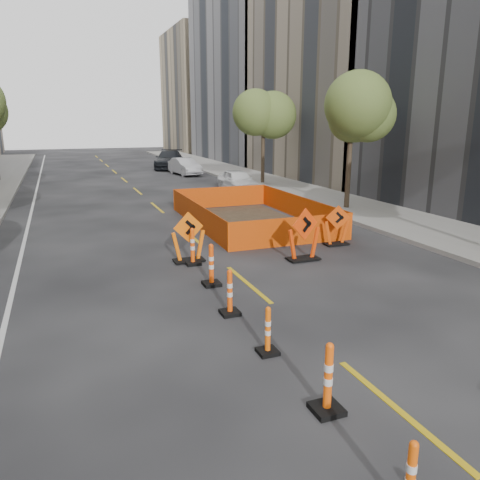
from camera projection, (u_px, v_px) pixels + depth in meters
name	position (u px, v px, depth m)	size (l,w,h in m)	color
ground_plane	(327.00, 351.00, 8.83)	(140.00, 140.00, 0.00)	black
sidewalk_right	(357.00, 208.00, 22.80)	(4.00, 90.00, 0.15)	gray
bld_right_c	(360.00, 81.00, 34.54)	(12.00, 16.00, 14.00)	gray
bld_right_d	(268.00, 63.00, 48.60)	(12.00, 18.00, 20.00)	gray
bld_right_e	(214.00, 92.00, 65.71)	(12.00, 14.00, 16.00)	tan
tree_r_b	(352.00, 113.00, 21.48)	(2.80, 2.80, 5.95)	#382B1E
tree_r_c	(263.00, 115.00, 30.51)	(2.80, 2.80, 5.95)	#382B1E
channelizer_1	(410.00, 479.00, 5.03)	(0.38, 0.38, 0.95)	#F3570A
channelizer_2	(328.00, 378.00, 6.84)	(0.44, 0.44, 1.13)	#FF580A
channelizer_3	(268.00, 330.00, 8.61)	(0.37, 0.37, 0.93)	#FC600A
channelizer_4	(230.00, 292.00, 10.35)	(0.41, 0.41, 1.05)	#FF4F0A
channelizer_5	(211.00, 265.00, 12.18)	(0.45, 0.45, 1.13)	#F84A0A
channelizer_6	(193.00, 246.00, 13.97)	(0.45, 0.45, 1.13)	#FF500A
chevron_sign_left	(188.00, 237.00, 14.19)	(1.04, 0.63, 1.57)	#FF680A
chevron_sign_center	(304.00, 234.00, 14.33)	(1.10, 0.66, 1.65)	#EC3C09
chevron_sign_right	(337.00, 225.00, 16.13)	(0.94, 0.56, 1.41)	#D64209
safety_fence	(250.00, 211.00, 19.74)	(4.71, 8.01, 1.00)	#D74B0B
parked_car_near	(238.00, 181.00, 28.41)	(1.57, 3.90, 1.33)	white
parked_car_mid	(185.00, 166.00, 36.97)	(1.42, 4.06, 1.34)	#B1B2B7
parked_car_far	(169.00, 160.00, 41.82)	(2.26, 5.56, 1.61)	black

